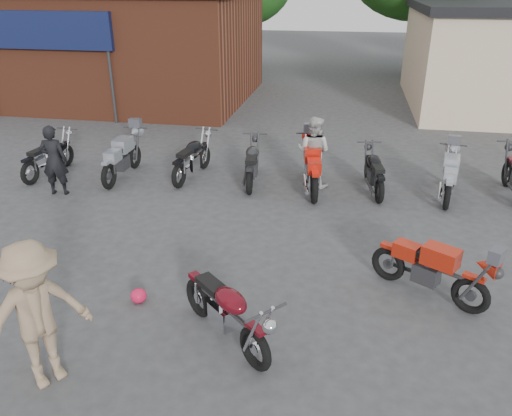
% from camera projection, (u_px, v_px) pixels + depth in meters
% --- Properties ---
extents(ground, '(90.00, 90.00, 0.00)m').
position_uv_depth(ground, '(253.00, 319.00, 7.29)').
color(ground, '#39393C').
extents(brick_building, '(12.00, 8.00, 4.00)m').
position_uv_depth(brick_building, '(102.00, 47.00, 20.46)').
color(brick_building, brown).
rests_on(brick_building, ground).
extents(vintage_motorcycle, '(1.82, 1.75, 1.10)m').
position_uv_depth(vintage_motorcycle, '(226.00, 307.00, 6.63)').
color(vintage_motorcycle, '#590B14').
rests_on(vintage_motorcycle, ground).
extents(sportbike, '(1.90, 1.49, 1.07)m').
position_uv_depth(sportbike, '(432.00, 266.00, 7.60)').
color(sportbike, red).
rests_on(sportbike, ground).
extents(helmet, '(0.31, 0.31, 0.23)m').
position_uv_depth(helmet, '(139.00, 296.00, 7.63)').
color(helmet, red).
rests_on(helmet, ground).
extents(person_dark, '(0.65, 0.48, 1.62)m').
position_uv_depth(person_dark, '(54.00, 160.00, 11.22)').
color(person_dark, black).
rests_on(person_dark, ground).
extents(person_light, '(0.97, 0.86, 1.68)m').
position_uv_depth(person_light, '(313.00, 152.00, 11.69)').
color(person_light, '#B7B7B2').
rests_on(person_light, ground).
extents(person_tan, '(1.31, 1.42, 1.92)m').
position_uv_depth(person_tan, '(37.00, 316.00, 5.80)').
color(person_tan, '#92765A').
rests_on(person_tan, ground).
extents(row_bike_0, '(0.84, 1.95, 1.09)m').
position_uv_depth(row_bike_0, '(48.00, 154.00, 12.46)').
color(row_bike_0, black).
rests_on(row_bike_0, ground).
extents(row_bike_1, '(0.69, 2.02, 1.17)m').
position_uv_depth(row_bike_1, '(122.00, 155.00, 12.27)').
color(row_bike_1, gray).
rests_on(row_bike_1, ground).
extents(row_bike_2, '(0.94, 2.03, 1.13)m').
position_uv_depth(row_bike_2, '(192.00, 155.00, 12.29)').
color(row_bike_2, black).
rests_on(row_bike_2, ground).
extents(row_bike_3, '(0.83, 1.97, 1.11)m').
position_uv_depth(row_bike_3, '(252.00, 161.00, 11.95)').
color(row_bike_3, '#242426').
rests_on(row_bike_3, ground).
extents(row_bike_4, '(1.02, 2.20, 1.23)m').
position_uv_depth(row_bike_4, '(312.00, 165.00, 11.55)').
color(row_bike_4, red).
rests_on(row_bike_4, ground).
extents(row_bike_5, '(0.89, 1.90, 1.06)m').
position_uv_depth(row_bike_5, '(374.00, 170.00, 11.49)').
color(row_bike_5, black).
rests_on(row_bike_5, ground).
extents(row_bike_6, '(0.95, 2.00, 1.11)m').
position_uv_depth(row_bike_6, '(450.00, 174.00, 11.15)').
color(row_bike_6, '#999FA7').
rests_on(row_bike_6, ground).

